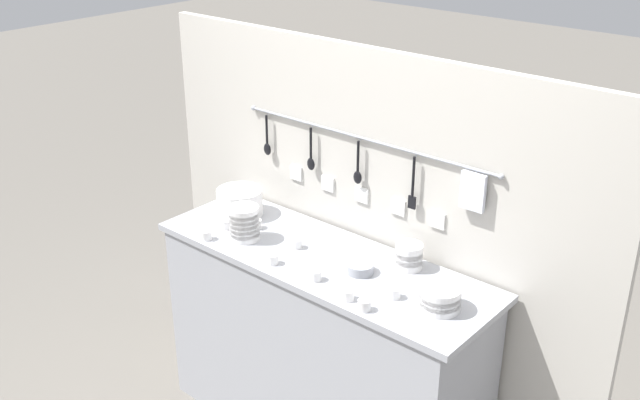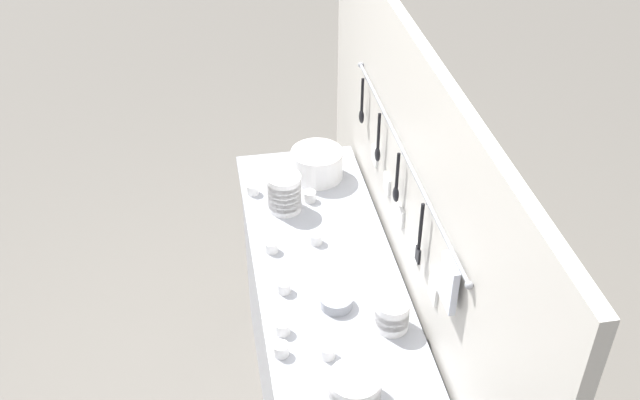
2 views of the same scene
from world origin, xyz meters
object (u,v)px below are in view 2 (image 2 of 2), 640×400
object	(u,v)px
bowl_stack_back_corner	(392,315)
cup_front_left	(316,238)
cup_by_caddy	(281,350)
plate_stack	(317,164)
cup_centre	(328,352)
cup_edge_far	(284,287)
steel_mixing_bowl	(338,301)
cup_edge_near	(310,196)
bowl_stack_short_front	(355,388)
cup_beside_plates	(272,247)
bowl_stack_nested_right	(284,193)
cup_mid_row	(253,189)
cup_front_right	(283,328)
cup_back_right	(283,184)

from	to	relation	value
bowl_stack_back_corner	cup_front_left	world-z (taller)	bowl_stack_back_corner
cup_front_left	cup_by_caddy	bearing A→B (deg)	-20.97
plate_stack	cup_by_caddy	bearing A→B (deg)	-16.30
cup_centre	cup_edge_far	world-z (taller)	same
cup_centre	steel_mixing_bowl	bearing A→B (deg)	161.15
cup_edge_near	bowl_stack_short_front	bearing A→B (deg)	-1.76
cup_edge_near	cup_beside_plates	xyz separation A→B (m)	(0.29, -0.19, 0.00)
bowl_stack_back_corner	cup_beside_plates	bearing A→B (deg)	-142.74
bowl_stack_nested_right	cup_edge_near	world-z (taller)	bowl_stack_nested_right
bowl_stack_back_corner	cup_by_caddy	world-z (taller)	bowl_stack_back_corner
bowl_stack_back_corner	cup_centre	distance (m)	0.25
steel_mixing_bowl	cup_centre	world-z (taller)	cup_centre
plate_stack	cup_edge_far	distance (m)	0.73
cup_edge_near	cup_front_left	distance (m)	0.27
steel_mixing_bowl	cup_beside_plates	world-z (taller)	cup_beside_plates
cup_front_left	cup_mid_row	size ratio (longest dim) A/B	1.00
cup_front_right	cup_by_caddy	xyz separation A→B (m)	(0.09, -0.02, 0.00)
bowl_stack_back_corner	cup_beside_plates	distance (m)	0.58
bowl_stack_short_front	cup_edge_far	distance (m)	0.52
bowl_stack_back_corner	cup_front_right	bearing A→B (deg)	-95.67
plate_stack	cup_edge_near	xyz separation A→B (m)	(0.17, -0.06, -0.04)
bowl_stack_nested_right	cup_mid_row	bearing A→B (deg)	-137.12
cup_mid_row	cup_back_right	xyz separation A→B (m)	(-0.01, 0.13, 0.00)
cup_mid_row	cup_beside_plates	size ratio (longest dim) A/B	1.00
bowl_stack_short_front	cup_edge_near	distance (m)	1.02
cup_front_left	cup_back_right	xyz separation A→B (m)	(-0.37, -0.07, 0.00)
cup_back_right	steel_mixing_bowl	bearing A→B (deg)	7.17
cup_centre	cup_front_left	world-z (taller)	same
cup_centre	cup_edge_far	size ratio (longest dim) A/B	1.00
plate_stack	cup_back_right	distance (m)	0.17
steel_mixing_bowl	cup_centre	distance (m)	0.24
bowl_stack_nested_right	steel_mixing_bowl	size ratio (longest dim) A/B	1.38
cup_centre	cup_back_right	xyz separation A→B (m)	(-0.95, -0.01, 0.00)
bowl_stack_nested_right	cup_edge_near	size ratio (longest dim) A/B	3.16
cup_edge_near	cup_front_left	world-z (taller)	same
steel_mixing_bowl	cup_beside_plates	distance (m)	0.38
cup_edge_near	cup_front_right	world-z (taller)	same
cup_back_right	cup_beside_plates	bearing A→B (deg)	-14.00
cup_edge_near	steel_mixing_bowl	bearing A→B (deg)	-0.48
cup_mid_row	cup_beside_plates	world-z (taller)	same
cup_front_right	bowl_stack_short_front	bearing A→B (deg)	30.22
bowl_stack_back_corner	steel_mixing_bowl	bearing A→B (deg)	-129.26
bowl_stack_back_corner	cup_centre	xyz separation A→B (m)	(0.09, -0.23, -0.03)
bowl_stack_back_corner	cup_mid_row	xyz separation A→B (m)	(-0.84, -0.38, -0.03)
cup_by_caddy	steel_mixing_bowl	bearing A→B (deg)	130.28
bowl_stack_short_front	cup_beside_plates	distance (m)	0.75
steel_mixing_bowl	cup_mid_row	xyz separation A→B (m)	(-0.71, -0.22, 0.00)
bowl_stack_short_front	cup_front_right	xyz separation A→B (m)	(-0.31, -0.18, -0.03)
steel_mixing_bowl	cup_beside_plates	xyz separation A→B (m)	(-0.33, -0.19, 0.00)
cup_front_left	cup_edge_far	bearing A→B (deg)	-32.34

